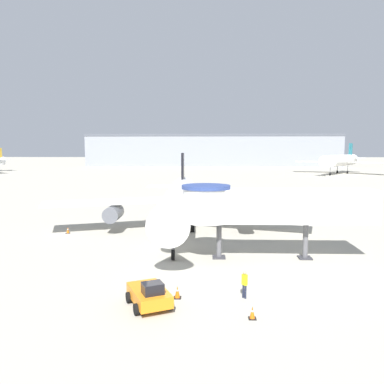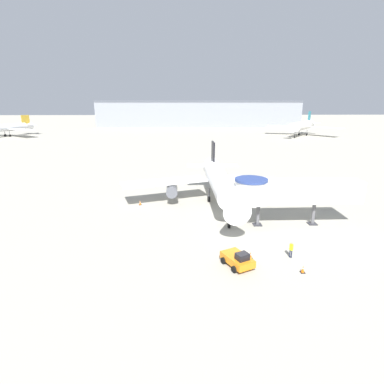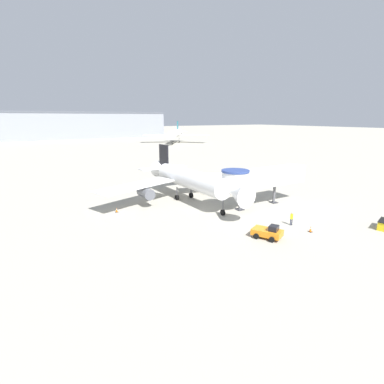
{
  "view_description": "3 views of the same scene",
  "coord_description": "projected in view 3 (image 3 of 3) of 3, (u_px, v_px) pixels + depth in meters",
  "views": [
    {
      "loc": [
        2.7,
        -35.1,
        9.26
      ],
      "look_at": [
        1.26,
        6.32,
        4.5
      ],
      "focal_mm": 35.0,
      "sensor_mm": 36.0,
      "label": 1
    },
    {
      "loc": [
        -6.0,
        -39.79,
        15.22
      ],
      "look_at": [
        -4.53,
        -1.25,
        3.83
      ],
      "focal_mm": 28.0,
      "sensor_mm": 36.0,
      "label": 2
    },
    {
      "loc": [
        -25.31,
        -37.05,
        13.72
      ],
      "look_at": [
        -0.94,
        2.16,
        2.16
      ],
      "focal_mm": 28.0,
      "sensor_mm": 36.0,
      "label": 3
    }
  ],
  "objects": [
    {
      "name": "traffic_cone_near_nose",
      "position": [
        269.0,
        229.0,
        36.79
      ],
      "size": [
        0.48,
        0.48,
        0.8
      ],
      "color": "black",
      "rests_on": "ground_plane"
    },
    {
      "name": "traffic_cone_apron_front",
      "position": [
        311.0,
        229.0,
        36.77
      ],
      "size": [
        0.43,
        0.43,
        0.71
      ],
      "color": "black",
      "rests_on": "ground_plane"
    },
    {
      "name": "traffic_cone_port_wing",
      "position": [
        117.0,
        210.0,
        44.43
      ],
      "size": [
        0.42,
        0.42,
        0.69
      ],
      "color": "black",
      "rests_on": "ground_plane"
    },
    {
      "name": "jet_bridge",
      "position": [
        259.0,
        178.0,
        46.44
      ],
      "size": [
        16.12,
        4.1,
        6.25
      ],
      "rotation": [
        0.0,
        0.0,
        0.0
      ],
      "color": "silver",
      "rests_on": "ground_plane"
    },
    {
      "name": "terminal_building",
      "position": [
        61.0,
        125.0,
        192.46
      ],
      "size": [
        138.26,
        19.32,
        17.38
      ],
      "color": "gray",
      "rests_on": "ground_plane"
    },
    {
      "name": "background_jet_teal_tail",
      "position": [
        175.0,
        134.0,
        161.86
      ],
      "size": [
        31.91,
        30.95,
        11.58
      ],
      "rotation": [
        0.0,
        0.0,
        -0.63
      ],
      "color": "white",
      "rests_on": "ground_plane"
    },
    {
      "name": "main_airplane",
      "position": [
        188.0,
        179.0,
        49.72
      ],
      "size": [
        31.24,
        25.47,
        8.77
      ],
      "rotation": [
        0.0,
        0.0,
        0.01
      ],
      "color": "white",
      "rests_on": "ground_plane"
    },
    {
      "name": "pushback_tug_orange",
      "position": [
        268.0,
        232.0,
        34.84
      ],
      "size": [
        3.16,
        3.85,
        1.66
      ],
      "rotation": [
        0.0,
        0.0,
        0.44
      ],
      "color": "orange",
      "rests_on": "ground_plane"
    },
    {
      "name": "ground_plane",
      "position": [
        204.0,
        207.0,
        46.82
      ],
      "size": [
        800.0,
        800.0,
        0.0
      ],
      "primitive_type": "plane",
      "color": "#A8A393"
    },
    {
      "name": "ground_crew_marshaller",
      "position": [
        292.0,
        218.0,
        38.9
      ],
      "size": [
        0.37,
        0.38,
        1.76
      ],
      "rotation": [
        0.0,
        0.0,
        2.32
      ],
      "color": "#1E2338",
      "rests_on": "ground_plane"
    }
  ]
}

